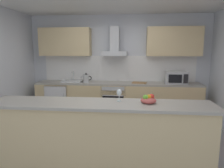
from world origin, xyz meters
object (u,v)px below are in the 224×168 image
kettle (86,78)px  wine_glass (119,93)px  microwave (176,78)px  sink (72,81)px  fruit_bowl (148,100)px  chopping_board (139,83)px  range_hood (115,47)px  refrigerator (60,100)px  oven (114,100)px

kettle → wine_glass: size_ratio=1.62×
microwave → kettle: microwave is taller
sink → fruit_bowl: bearing=-51.6°
chopping_board → range_hood: bearing=166.3°
refrigerator → wine_glass: bearing=-51.6°
microwave → chopping_board: microwave is taller
refrigerator → fruit_bowl: fruit_bowl is taller
oven → sink: size_ratio=1.60×
sink → chopping_board: (1.70, -0.03, -0.02)m
refrigerator → range_hood: bearing=5.3°
kettle → wine_glass: 2.33m
chopping_board → sink: bearing=178.8°
chopping_board → kettle: bearing=-179.6°
kettle → range_hood: bearing=13.0°
range_hood → kettle: bearing=-167.0°
oven → chopping_board: size_ratio=2.35×
oven → chopping_board: bearing=-2.2°
microwave → kettle: bearing=-179.8°
microwave → wine_glass: size_ratio=2.81×
sink → oven: bearing=-0.6°
microwave → range_hood: bearing=174.0°
refrigerator → kettle: (0.72, -0.03, 0.58)m
kettle → fruit_bowl: 2.58m
wine_glass → range_hood: bearing=96.7°
refrigerator → fruit_bowl: 3.11m
sink → chopping_board: sink is taller
fruit_bowl → sink: bearing=128.4°
wine_glass → fruit_bowl: wine_glass is taller
refrigerator → microwave: 3.00m
oven → fruit_bowl: fruit_bowl is taller
wine_glass → fruit_bowl: 0.43m
microwave → sink: bearing=179.1°
refrigerator → fruit_bowl: bearing=-46.2°
refrigerator → chopping_board: (2.06, -0.02, 0.49)m
oven → range_hood: size_ratio=1.11×
fruit_bowl → chopping_board: (-0.06, 2.18, -0.10)m
kettle → fruit_bowl: (1.39, -2.17, 0.01)m
sink → microwave: bearing=-0.9°
microwave → chopping_board: bearing=179.7°
range_hood → chopping_board: (0.63, -0.15, -0.88)m
oven → refrigerator: size_ratio=0.94×
refrigerator → chopping_board: 2.11m
oven → chopping_board: (0.63, -0.02, 0.45)m
oven → chopping_board: 0.77m
kettle → range_hood: (0.71, 0.16, 0.78)m
chopping_board → refrigerator: bearing=179.4°
chopping_board → fruit_bowl: bearing=-88.5°
microwave → fruit_bowl: bearing=-110.6°
refrigerator → sink: size_ratio=1.70×
microwave → range_hood: size_ratio=0.69×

